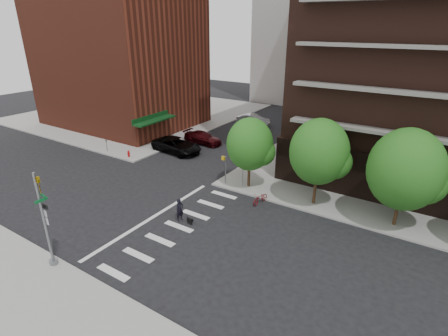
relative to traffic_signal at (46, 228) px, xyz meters
The scene contains 17 objects.
ground 7.98m from the traffic_signal, 86.42° to the left, with size 120.00×120.00×0.00m, color black.
sidewalk_nw 39.31m from the traffic_signal, 127.79° to the left, with size 31.00×33.00×0.15m, color gray.
crosswalk 8.40m from the traffic_signal, 70.35° to the left, with size 3.85×13.00×0.01m.
midrise_nw 34.19m from the traffic_signal, 130.18° to the left, with size 21.40×15.50×20.00m.
tree_a 16.66m from the traffic_signal, 74.39° to the left, with size 4.00×4.00×5.90m.
tree_b 19.20m from the traffic_signal, 56.79° to the left, with size 4.50×4.50×6.65m.
tree_c 23.02m from the traffic_signal, 44.16° to the left, with size 5.00×5.00×6.80m.
traffic_signal is the anchor object (origin of this frame).
pedestrian_signal 15.69m from the traffic_signal, 79.76° to the left, with size 2.18×0.67×2.60m.
fire_hydrant 18.42m from the traffic_signal, 123.26° to the left, with size 0.24×0.24×0.73m.
parking_meter 20.49m from the traffic_signal, 131.50° to the left, with size 0.10×0.08×1.32m.
parked_car_black 20.84m from the traffic_signal, 109.35° to the left, with size 6.06×2.79×1.68m, color black.
parked_car_maroon 24.59m from the traffic_signal, 104.69° to the left, with size 4.97×2.02×1.44m, color #36080C.
parked_car_silver 34.79m from the traffic_signal, 98.33° to the left, with size 4.82×1.68×1.59m, color #ABAEB2.
scooter 15.55m from the traffic_signal, 63.91° to the left, with size 0.63×1.81×0.95m, color maroon.
dog_walker 8.96m from the traffic_signal, 70.14° to the left, with size 0.42×0.64×1.76m, color black.
dog 9.41m from the traffic_signal, 64.33° to the left, with size 0.63×0.28×0.52m.
Camera 1 is at (17.51, -16.39, 13.57)m, focal length 28.00 mm.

